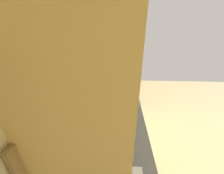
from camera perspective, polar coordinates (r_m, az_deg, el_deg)
The scene contains 8 objects.
ground_plane at distance 2.80m, azimuth 29.13°, elevation -22.45°, with size 6.03×6.03×0.00m, color tan.
wall_back at distance 1.76m, azimuth -9.28°, elevation 7.23°, with size 3.89×0.12×2.79m, color beige.
counter_run at distance 1.96m, azimuth 1.95°, elevation -23.84°, with size 3.04×0.63×0.90m.
upper_cabinets at distance 1.29m, azimuth -3.08°, elevation 18.61°, with size 2.03×0.35×0.61m.
window_back_wall at distance 0.84m, azimuth -20.81°, elevation -25.88°, with size 0.47×0.02×0.66m.
oven_range at distance 3.43m, azimuth 2.64°, elevation 0.16°, with size 0.63×0.63×1.08m.
microwave at distance 2.30m, azimuth 2.08°, elevation 2.66°, with size 0.48×0.40×0.28m.
bowl at distance 1.37m, azimuth 3.39°, elevation -21.95°, with size 0.15×0.15×0.05m.
Camera 1 is at (-1.64, 1.18, 1.94)m, focal length 22.10 mm.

